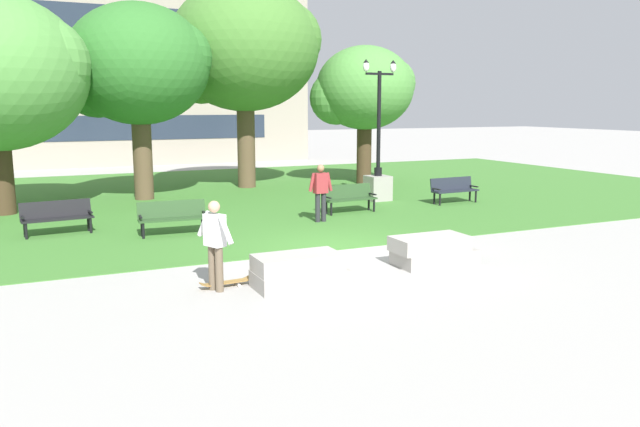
{
  "coord_description": "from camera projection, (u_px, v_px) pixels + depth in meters",
  "views": [
    {
      "loc": [
        -6.53,
        -13.13,
        3.43
      ],
      "look_at": [
        -1.16,
        -1.4,
        1.2
      ],
      "focal_mm": 35.0,
      "sensor_mm": 36.0,
      "label": 1
    }
  ],
  "objects": [
    {
      "name": "ground_plane",
      "position": [
        340.0,
        250.0,
        15.02
      ],
      "size": [
        140.0,
        140.0,
        0.0
      ],
      "primitive_type": "plane",
      "color": "#A3A09B"
    },
    {
      "name": "grass_lawn",
      "position": [
        225.0,
        196.0,
        23.98
      ],
      "size": [
        40.0,
        20.0,
        0.02
      ],
      "primitive_type": "cube",
      "color": "#3D752D",
      "rests_on": "ground"
    },
    {
      "name": "concrete_block_center",
      "position": [
        299.0,
        271.0,
        11.94
      ],
      "size": [
        1.8,
        0.9,
        0.64
      ],
      "color": "#9E9991",
      "rests_on": "ground"
    },
    {
      "name": "concrete_block_left",
      "position": [
        432.0,
        251.0,
        13.62
      ],
      "size": [
        1.88,
        0.9,
        0.64
      ],
      "color": "#9E9991",
      "rests_on": "ground"
    },
    {
      "name": "person_skateboarder",
      "position": [
        215.0,
        240.0,
        11.57
      ],
      "size": [
        0.45,
        1.14,
        1.71
      ],
      "color": "brown",
      "rests_on": "ground"
    },
    {
      "name": "skateboard",
      "position": [
        226.0,
        282.0,
        11.96
      ],
      "size": [
        1.03,
        0.29,
        0.14
      ],
      "color": "olive",
      "rests_on": "ground"
    },
    {
      "name": "park_bench_near_left",
      "position": [
        57.0,
        215.0,
        16.68
      ],
      "size": [
        1.85,
        0.72,
        0.9
      ],
      "color": "black",
      "rests_on": "grass_lawn"
    },
    {
      "name": "park_bench_near_right",
      "position": [
        349.0,
        197.0,
        20.14
      ],
      "size": [
        1.83,
        0.64,
        0.9
      ],
      "color": "#284723",
      "rests_on": "grass_lawn"
    },
    {
      "name": "park_bench_far_left",
      "position": [
        454.0,
        188.0,
        22.12
      ],
      "size": [
        1.82,
        0.61,
        0.9
      ],
      "color": "#1E232D",
      "rests_on": "grass_lawn"
    },
    {
      "name": "park_bench_far_right",
      "position": [
        173.0,
        216.0,
        16.65
      ],
      "size": [
        1.82,
        0.62,
        0.9
      ],
      "color": "#284723",
      "rests_on": "grass_lawn"
    },
    {
      "name": "lamp_post_left",
      "position": [
        378.0,
        173.0,
        22.67
      ],
      "size": [
        1.32,
        0.8,
        5.03
      ],
      "color": "gray",
      "rests_on": "grass_lawn"
    },
    {
      "name": "tree_far_right",
      "position": [
        242.0,
        49.0,
        25.58
      ],
      "size": [
        6.45,
        6.15,
        8.4
      ],
      "color": "brown",
      "rests_on": "grass_lawn"
    },
    {
      "name": "tree_near_right",
      "position": [
        364.0,
        90.0,
        27.13
      ],
      "size": [
        4.47,
        4.26,
        6.0
      ],
      "color": "#42301E",
      "rests_on": "grass_lawn"
    },
    {
      "name": "tree_far_left",
      "position": [
        136.0,
        66.0,
        22.31
      ],
      "size": [
        5.33,
        5.08,
        7.04
      ],
      "color": "brown",
      "rests_on": "grass_lawn"
    },
    {
      "name": "person_bystander_near_lawn",
      "position": [
        321.0,
        190.0,
        18.45
      ],
      "size": [
        0.74,
        0.27,
        1.71
      ],
      "color": "#28282D",
      "rests_on": "grass_lawn"
    },
    {
      "name": "building_facade_distant",
      "position": [
        110.0,
        45.0,
        34.88
      ],
      "size": [
        23.77,
        1.03,
        13.59
      ],
      "color": "gray",
      "rests_on": "ground"
    }
  ]
}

